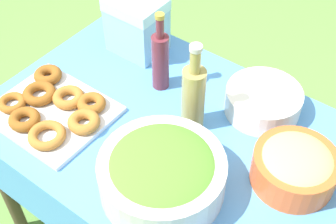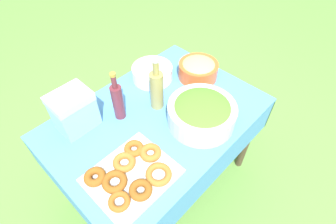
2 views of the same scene
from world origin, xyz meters
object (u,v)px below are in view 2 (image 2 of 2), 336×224
Objects in this scene: pasta_bowl at (198,69)px; donut_platter at (131,173)px; olive_oil_bottle at (157,89)px; cooler_box at (74,111)px; plate_stack at (152,73)px; salad_bowl at (202,112)px; wine_bottle at (118,101)px.

pasta_bowl is 0.78m from donut_platter.
donut_platter is 0.47m from olive_oil_bottle.
plate_stack is at bearing -0.74° from cooler_box.
salad_bowl is at bearing -73.76° from olive_oil_bottle.
pasta_bowl is 0.98× the size of plate_stack.
olive_oil_bottle is 0.21m from wine_bottle.
pasta_bowl is (0.28, 0.25, -0.01)m from salad_bowl.
wine_bottle is 1.37× the size of cooler_box.
pasta_bowl is 0.56m from wine_bottle.
plate_stack reaches higher than donut_platter.
olive_oil_bottle is (-0.07, 0.25, 0.05)m from salad_bowl.
pasta_bowl is 1.13× the size of cooler_box.
cooler_box reaches higher than salad_bowl.
pasta_bowl is 0.62× the size of donut_platter.
salad_bowl reaches higher than plate_stack.
cooler_box reaches higher than donut_platter.
donut_platter is 0.69m from plate_stack.
plate_stack is 1.15× the size of cooler_box.
wine_bottle is at bearing -163.15° from plate_stack.
pasta_bowl is 0.28m from plate_stack.
cooler_box is (-0.39, 0.20, -0.02)m from olive_oil_bottle.
cooler_box reaches higher than pasta_bowl.
salad_bowl is 0.91× the size of donut_platter.
olive_oil_bottle is 1.48× the size of cooler_box.
salad_bowl is 0.45m from plate_stack.
salad_bowl is 1.65× the size of cooler_box.
salad_bowl is at bearing -2.48° from donut_platter.
pasta_bowl is 0.82× the size of wine_bottle.
cooler_box is (-0.74, 0.20, 0.05)m from pasta_bowl.
plate_stack is (-0.21, 0.19, -0.02)m from pasta_bowl.
olive_oil_bottle is at bearing 30.72° from donut_platter.
donut_platter is (-0.74, -0.23, -0.04)m from pasta_bowl.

